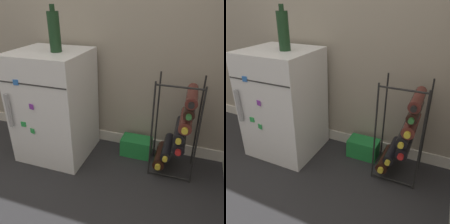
{
  "view_description": "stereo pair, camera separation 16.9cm",
  "coord_description": "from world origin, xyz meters",
  "views": [
    {
      "loc": [
        0.65,
        -1.12,
        1.15
      ],
      "look_at": [
        0.16,
        0.31,
        0.41
      ],
      "focal_mm": 38.0,
      "sensor_mm": 36.0,
      "label": 1
    },
    {
      "loc": [
        0.81,
        -1.06,
        1.15
      ],
      "look_at": [
        0.16,
        0.31,
        0.41
      ],
      "focal_mm": 38.0,
      "sensor_mm": 36.0,
      "label": 2
    }
  ],
  "objects": [
    {
      "name": "fridge_top_bottle",
      "position": [
        -0.22,
        0.27,
        0.95
      ],
      "size": [
        0.08,
        0.08,
        0.29
      ],
      "color": "#19381E",
      "rests_on": "mini_fridge"
    },
    {
      "name": "soda_box",
      "position": [
        0.32,
        0.44,
        0.07
      ],
      "size": [
        0.23,
        0.14,
        0.14
      ],
      "color": "#1E7F38",
      "rests_on": "ground_plane"
    },
    {
      "name": "ground_plane",
      "position": [
        0.0,
        0.0,
        0.0
      ],
      "size": [
        14.0,
        14.0,
        0.0
      ],
      "primitive_type": "plane",
      "color": "#28282B"
    },
    {
      "name": "wine_rack",
      "position": [
        0.63,
        0.34,
        0.34
      ],
      "size": [
        0.3,
        0.32,
        0.7
      ],
      "color": "black",
      "rests_on": "ground_plane"
    },
    {
      "name": "mini_fridge",
      "position": [
        -0.29,
        0.28,
        0.41
      ],
      "size": [
        0.51,
        0.51,
        0.82
      ],
      "color": "white",
      "rests_on": "ground_plane"
    }
  ]
}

